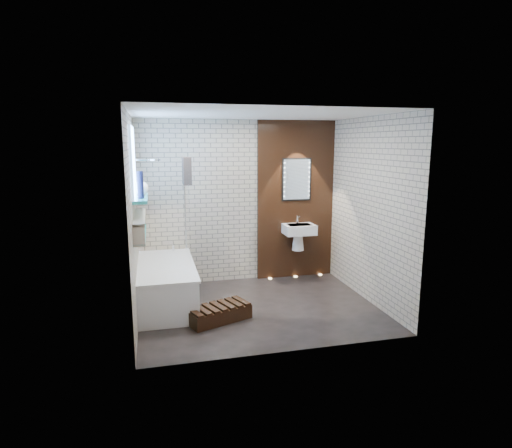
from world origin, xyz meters
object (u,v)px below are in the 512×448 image
object	(u,v)px
bath_screen	(187,209)
led_mirror	(297,179)
bathtub	(166,284)
washbasin	(299,233)
walnut_step	(219,314)

from	to	relation	value
bath_screen	led_mirror	size ratio (longest dim) A/B	2.00
bathtub	bath_screen	distance (m)	1.14
bathtub	washbasin	size ratio (longest dim) A/B	3.00
bath_screen	led_mirror	xyz separation A→B (m)	(1.82, 0.34, 0.37)
bath_screen	led_mirror	world-z (taller)	led_mirror
washbasin	led_mirror	distance (m)	0.88
led_mirror	bath_screen	bearing A→B (deg)	-169.34
washbasin	led_mirror	world-z (taller)	led_mirror
bath_screen	washbasin	size ratio (longest dim) A/B	2.41
bath_screen	washbasin	bearing A→B (deg)	5.78
bath_screen	walnut_step	world-z (taller)	bath_screen
led_mirror	walnut_step	world-z (taller)	led_mirror
walnut_step	bath_screen	bearing A→B (deg)	102.78
bathtub	washbasin	xyz separation A→B (m)	(2.17, 0.62, 0.50)
bathtub	led_mirror	xyz separation A→B (m)	(2.17, 0.78, 1.36)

